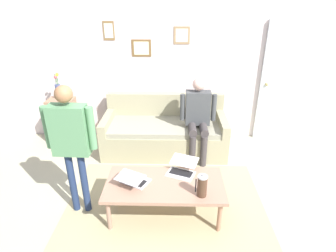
{
  "coord_description": "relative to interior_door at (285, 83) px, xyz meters",
  "views": [
    {
      "loc": [
        -0.06,
        2.45,
        2.35
      ],
      "look_at": [
        0.01,
        -0.85,
        0.8
      ],
      "focal_mm": 29.35,
      "sensor_mm": 36.0,
      "label": 1
    }
  ],
  "objects": [
    {
      "name": "coffee_table",
      "position": [
        1.97,
        2.01,
        -0.63
      ],
      "size": [
        1.35,
        0.67,
        0.43
      ],
      "color": "#A67C65",
      "rests_on": "ground_plane"
    },
    {
      "name": "laptop_center",
      "position": [
        1.77,
        1.79,
        -0.55
      ],
      "size": [
        0.42,
        0.43,
        0.14
      ],
      "color": "silver",
      "rests_on": "coffee_table"
    },
    {
      "name": "french_press",
      "position": [
        1.57,
        2.21,
        -0.47
      ],
      "size": [
        0.13,
        0.11,
        0.28
      ],
      "color": "#4C3323",
      "rests_on": "coffee_table"
    },
    {
      "name": "back_wall",
      "position": [
        1.94,
        -0.09,
        0.33
      ],
      "size": [
        7.04,
        0.11,
        2.7
      ],
      "color": "silver",
      "rests_on": "ground_plane"
    },
    {
      "name": "ground_plane",
      "position": [
        1.93,
        2.11,
        -1.02
      ],
      "size": [
        7.68,
        7.68,
        0.0
      ],
      "primitive_type": "plane",
      "color": "#B3B295"
    },
    {
      "name": "person_standing",
      "position": [
        2.97,
        1.97,
        -0.02
      ],
      "size": [
        0.56,
        0.19,
        1.57
      ],
      "color": "navy",
      "rests_on": "ground_plane"
    },
    {
      "name": "side_shelf",
      "position": [
        3.77,
        0.3,
        -0.62
      ],
      "size": [
        0.42,
        0.32,
        0.81
      ],
      "color": "#A37A5B",
      "rests_on": "ground_plane"
    },
    {
      "name": "flower_vase",
      "position": [
        3.76,
        0.3,
        -0.03
      ],
      "size": [
        0.09,
        0.1,
        0.46
      ],
      "color": "#464F87",
      "rests_on": "side_shelf"
    },
    {
      "name": "couch",
      "position": [
        2.02,
        0.47,
        -0.72
      ],
      "size": [
        1.98,
        0.88,
        0.88
      ],
      "color": "tan",
      "rests_on": "ground_plane"
    },
    {
      "name": "laptop_left",
      "position": [
        2.32,
        2.01,
        -0.55
      ],
      "size": [
        0.41,
        0.42,
        0.13
      ],
      "color": "silver",
      "rests_on": "coffee_table"
    },
    {
      "name": "interior_door",
      "position": [
        0.0,
        0.0,
        0.0
      ],
      "size": [
        0.82,
        0.09,
        2.05
      ],
      "color": "silver",
      "rests_on": "ground_plane"
    },
    {
      "name": "person_seated",
      "position": [
        1.5,
        0.7,
        -0.3
      ],
      "size": [
        0.55,
        0.51,
        1.28
      ],
      "color": "#403B3C",
      "rests_on": "ground_plane"
    },
    {
      "name": "area_rug",
      "position": [
        1.97,
        2.11,
        -1.02
      ],
      "size": [
        2.44,
        2.24,
        0.01
      ],
      "primitive_type": "cube",
      "color": "tan",
      "rests_on": "ground_plane"
    }
  ]
}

